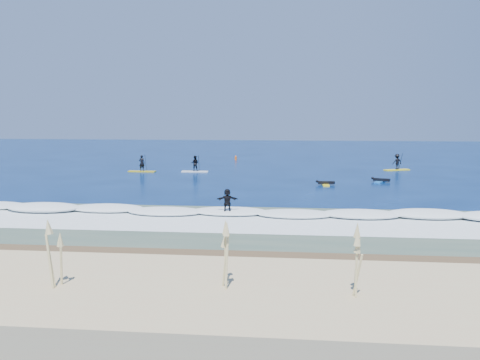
# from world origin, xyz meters

# --- Properties ---
(ground) EXTENTS (160.00, 160.00, 0.00)m
(ground) POSITION_xyz_m (0.00, 0.00, 0.00)
(ground) COLOR #03183F
(ground) RESTS_ON ground
(dune) EXTENTS (90.00, 7.00, 2.00)m
(dune) POSITION_xyz_m (0.00, -27.00, 0.00)
(dune) COLOR tan
(dune) RESTS_ON ground
(wet_sand_strip) EXTENTS (90.00, 5.00, 0.08)m
(wet_sand_strip) POSITION_xyz_m (0.00, -21.50, 0.00)
(wet_sand_strip) COLOR brown
(wet_sand_strip) RESTS_ON ground
(shallow_water) EXTENTS (90.00, 13.00, 0.01)m
(shallow_water) POSITION_xyz_m (0.00, -14.00, 0.01)
(shallow_water) COLOR #3C5242
(shallow_water) RESTS_ON ground
(breaking_wave) EXTENTS (40.00, 6.00, 0.30)m
(breaking_wave) POSITION_xyz_m (0.00, -10.00, 0.00)
(breaking_wave) COLOR white
(breaking_wave) RESTS_ON ground
(whitewater) EXTENTS (34.00, 5.00, 0.02)m
(whitewater) POSITION_xyz_m (0.00, -13.00, 0.00)
(whitewater) COLOR silver
(whitewater) RESTS_ON ground
(dune_grass) EXTENTS (40.00, 4.00, 1.70)m
(dune_grass) POSITION_xyz_m (0.00, -27.00, 1.85)
(dune_grass) COLOR #D9C786
(dune_grass) RESTS_ON dune
(sup_paddler_left) EXTENTS (2.97, 0.88, 2.06)m
(sup_paddler_left) POSITION_xyz_m (-11.34, 12.69, 0.64)
(sup_paddler_left) COLOR gold
(sup_paddler_left) RESTS_ON ground
(sup_paddler_center) EXTENTS (2.86, 0.74, 2.00)m
(sup_paddler_center) POSITION_xyz_m (-5.70, 13.17, 0.75)
(sup_paddler_center) COLOR white
(sup_paddler_center) RESTS_ON ground
(sup_paddler_right) EXTENTS (2.98, 1.92, 2.07)m
(sup_paddler_right) POSITION_xyz_m (15.97, 17.24, 0.81)
(sup_paddler_right) COLOR yellow
(sup_paddler_right) RESTS_ON ground
(prone_paddler_near) EXTENTS (1.66, 2.11, 0.44)m
(prone_paddler_near) POSITION_xyz_m (7.58, 4.19, 0.15)
(prone_paddler_near) COLOR yellow
(prone_paddler_near) RESTS_ON ground
(prone_paddler_far) EXTENTS (1.65, 2.20, 0.45)m
(prone_paddler_far) POSITION_xyz_m (12.67, 6.71, 0.15)
(prone_paddler_far) COLOR blue
(prone_paddler_far) RESTS_ON ground
(wave_surfer) EXTENTS (2.18, 0.91, 1.53)m
(wave_surfer) POSITION_xyz_m (0.93, -10.64, 0.86)
(wave_surfer) COLOR white
(wave_surfer) RESTS_ON breaking_wave
(marker_buoy) EXTENTS (0.29, 0.29, 0.70)m
(marker_buoy) POSITION_xyz_m (-3.03, 27.78, 0.31)
(marker_buoy) COLOR #F65D15
(marker_buoy) RESTS_ON ground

